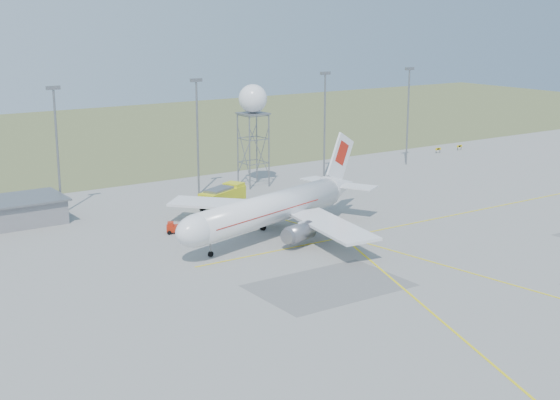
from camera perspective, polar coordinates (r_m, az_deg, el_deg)
ground at (r=96.93m, az=18.66°, el=-6.19°), size 400.00×400.00×0.00m
grass_strip at (r=210.14m, az=-13.16°, el=4.57°), size 400.00×120.00×0.03m
building_grey at (r=125.20m, az=-19.76°, el=-0.92°), size 19.00×10.00×3.90m
mast_a at (r=127.81m, az=-16.02°, el=4.26°), size 2.20×0.50×20.50m
mast_b at (r=137.50m, az=-6.07°, el=5.34°), size 2.20×0.50×20.50m
mast_c at (r=152.55m, az=3.29°, el=6.20°), size 2.20×0.50×20.50m
mast_d at (r=166.73m, az=9.36°, el=6.67°), size 2.20×0.50×20.50m
taxi_sign_near at (r=183.40m, az=11.49°, el=3.66°), size 1.60×0.17×1.20m
taxi_sign_far at (r=188.41m, az=12.99°, el=3.84°), size 1.60×0.17×1.20m
airliner_main at (r=111.97m, az=-0.58°, el=-0.66°), size 38.27×36.27×13.24m
radar_tower at (r=143.78m, az=-1.98°, el=5.17°), size 5.22×5.22×18.90m
fire_truck at (r=128.90m, az=-4.16°, el=0.18°), size 9.82×6.78×3.75m
baggage_tug at (r=115.35m, az=-7.78°, el=-2.11°), size 2.59×2.46×1.70m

